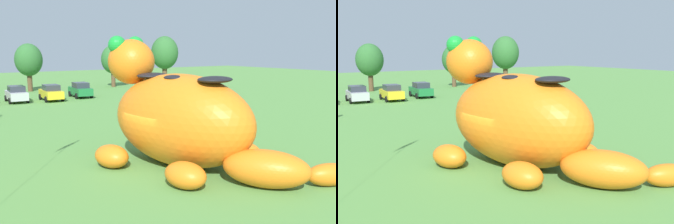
% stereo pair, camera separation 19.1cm
% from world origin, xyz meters
% --- Properties ---
extents(ground_plane, '(160.00, 160.00, 0.00)m').
position_xyz_m(ground_plane, '(0.00, 0.00, 0.00)').
color(ground_plane, '#568E42').
extents(giant_inflatable_creature, '(8.15, 11.17, 6.12)m').
position_xyz_m(giant_inflatable_creature, '(1.28, -0.50, 2.24)').
color(giant_inflatable_creature, orange).
rests_on(giant_inflatable_creature, ground).
extents(car_silver, '(2.10, 4.18, 1.72)m').
position_xyz_m(car_silver, '(-0.11, 26.46, 0.86)').
color(car_silver, '#B7BABF').
rests_on(car_silver, ground).
extents(car_yellow, '(2.09, 4.18, 1.72)m').
position_xyz_m(car_yellow, '(3.25, 25.65, 0.86)').
color(car_yellow, yellow).
rests_on(car_yellow, ground).
extents(car_green, '(2.14, 4.20, 1.72)m').
position_xyz_m(car_green, '(6.89, 26.56, 0.86)').
color(car_green, '#1E7238').
rests_on(car_green, ground).
extents(tree_centre_left, '(3.49, 3.49, 6.20)m').
position_xyz_m(tree_centre_left, '(3.74, 36.12, 4.05)').
color(tree_centre_left, brown).
rests_on(tree_centre_left, ground).
extents(tree_centre, '(3.40, 3.40, 6.04)m').
position_xyz_m(tree_centre, '(15.45, 35.51, 3.95)').
color(tree_centre, brown).
rests_on(tree_centre, ground).
extents(tree_centre_right, '(4.19, 4.19, 7.44)m').
position_xyz_m(tree_centre_right, '(23.64, 34.21, 4.87)').
color(tree_centre_right, brown).
rests_on(tree_centre_right, ground).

